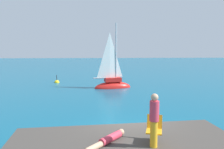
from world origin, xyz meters
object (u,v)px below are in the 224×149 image
object	(u,v)px
person_sunbather	(108,140)
beach_chair	(154,127)
marker_buoy	(57,82)
sailboat_near	(113,84)
person_standing	(154,119)

from	to	relation	value
person_sunbather	beach_chair	world-z (taller)	beach_chair
person_sunbather	marker_buoy	xyz separation A→B (m)	(-4.95, 18.43, -1.01)
sailboat_near	person_sunbather	size ratio (longest dim) A/B	4.92
sailboat_near	person_sunbather	distance (m)	14.70
sailboat_near	person_sunbather	world-z (taller)	sailboat_near
sailboat_near	beach_chair	size ratio (longest dim) A/B	8.63
person_standing	marker_buoy	size ratio (longest dim) A/B	1.43
sailboat_near	person_standing	size ratio (longest dim) A/B	4.25
beach_chair	sailboat_near	bearing A→B (deg)	-161.46
person_standing	beach_chair	distance (m)	0.63
sailboat_near	person_standing	distance (m)	15.05
person_sunbather	marker_buoy	world-z (taller)	person_sunbather
marker_buoy	person_sunbather	bearing A→B (deg)	-74.97
sailboat_near	marker_buoy	xyz separation A→B (m)	(-6.06, 3.79, -0.37)
sailboat_near	beach_chair	world-z (taller)	sailboat_near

